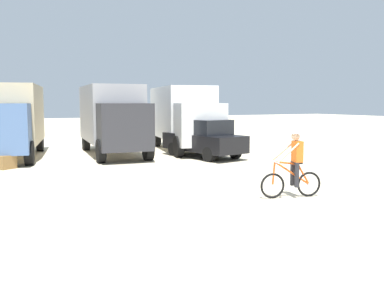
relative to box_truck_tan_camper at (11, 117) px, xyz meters
name	(u,v)px	position (x,y,z in m)	size (l,w,h in m)	color
ground_plane	(257,201)	(4.97, -12.11, -1.87)	(120.00, 120.00, 0.00)	beige
box_truck_tan_camper	(11,117)	(0.00, 0.00, 0.00)	(3.64, 7.08, 3.35)	#CCB78E
box_truck_grey_hauler	(113,116)	(4.48, -0.97, 0.00)	(3.03, 6.95, 3.35)	#9E9EA3
box_truck_avon_van	(184,115)	(8.37, -0.94, 0.00)	(3.53, 7.06, 3.35)	white
sedan_parked	(204,138)	(7.91, -3.98, -0.99)	(2.51, 4.45, 1.76)	black
cyclist_orange_shirt	(293,166)	(6.10, -12.18, -1.03)	(1.69, 0.63, 1.82)	black
supply_crate	(5,162)	(-0.50, -3.37, -1.61)	(0.64, 0.62, 0.53)	olive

